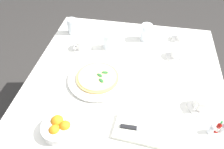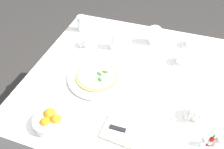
{
  "view_description": "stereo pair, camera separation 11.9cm",
  "coord_description": "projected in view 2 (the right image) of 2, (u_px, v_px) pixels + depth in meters",
  "views": [
    {
      "loc": [
        0.07,
        -0.86,
        1.63
      ],
      "look_at": [
        -0.08,
        -0.04,
        0.78
      ],
      "focal_mm": 33.77,
      "sensor_mm": 36.0,
      "label": 1
    },
    {
      "loc": [
        0.19,
        -0.83,
        1.63
      ],
      "look_at": [
        -0.08,
        -0.04,
        0.78
      ],
      "focal_mm": 33.77,
      "sensor_mm": 36.0,
      "label": 2
    }
  ],
  "objects": [
    {
      "name": "water_glass_right_edge",
      "position": [
        154.0,
        37.0,
        1.4
      ],
      "size": [
        0.07,
        0.07,
        0.12
      ],
      "color": "white",
      "rests_on": "dining_table"
    },
    {
      "name": "dining_table",
      "position": [
        125.0,
        91.0,
        1.31
      ],
      "size": [
        1.1,
        1.1,
        0.76
      ],
      "color": "white",
      "rests_on": "ground_plane"
    },
    {
      "name": "hot_sauce_bottle",
      "position": [
        211.0,
        141.0,
        0.9
      ],
      "size": [
        0.02,
        0.02,
        0.08
      ],
      "color": "#B7140F",
      "rests_on": "dining_table"
    },
    {
      "name": "water_glass_left_edge",
      "position": [
        82.0,
        24.0,
        1.51
      ],
      "size": [
        0.07,
        0.07,
        0.11
      ],
      "color": "white",
      "rests_on": "dining_table"
    },
    {
      "name": "pepper_shaker",
      "position": [
        203.0,
        142.0,
        0.9
      ],
      "size": [
        0.03,
        0.03,
        0.06
      ],
      "color": "white",
      "rests_on": "dining_table"
    },
    {
      "name": "pizza",
      "position": [
        97.0,
        75.0,
        1.18
      ],
      "size": [
        0.24,
        0.24,
        0.02
      ],
      "color": "#DBAD60",
      "rests_on": "pizza_plate"
    },
    {
      "name": "dinner_knife",
      "position": [
        129.0,
        132.0,
        0.94
      ],
      "size": [
        0.2,
        0.02,
        0.01
      ],
      "rotation": [
        0.0,
        0.0,
        0.01
      ],
      "color": "silver",
      "rests_on": "napkin_folded"
    },
    {
      "name": "coffee_cup_back_corner",
      "position": [
        88.0,
        42.0,
        1.39
      ],
      "size": [
        0.13,
        0.13,
        0.06
      ],
      "color": "white",
      "rests_on": "dining_table"
    },
    {
      "name": "coffee_cup_center_back",
      "position": [
        198.0,
        114.0,
        1.0
      ],
      "size": [
        0.13,
        0.13,
        0.07
      ],
      "color": "white",
      "rests_on": "dining_table"
    },
    {
      "name": "salt_shaker",
      "position": [
        217.0,
        142.0,
        0.9
      ],
      "size": [
        0.03,
        0.03,
        0.06
      ],
      "color": "white",
      "rests_on": "dining_table"
    },
    {
      "name": "napkin_folded",
      "position": [
        128.0,
        133.0,
        0.95
      ],
      "size": [
        0.23,
        0.15,
        0.02
      ],
      "rotation": [
        0.0,
        0.0,
        -0.07
      ],
      "color": "white",
      "rests_on": "dining_table"
    },
    {
      "name": "ground_plane",
      "position": [
        122.0,
        139.0,
        1.76
      ],
      "size": [
        8.0,
        8.0,
        0.0
      ],
      "primitive_type": "plane",
      "color": "#33302D"
    },
    {
      "name": "citrus_bowl",
      "position": [
        50.0,
        120.0,
        0.98
      ],
      "size": [
        0.15,
        0.15,
        0.07
      ],
      "color": "white",
      "rests_on": "dining_table"
    },
    {
      "name": "water_glass_near_left",
      "position": [
        114.0,
        42.0,
        1.36
      ],
      "size": [
        0.07,
        0.07,
        0.11
      ],
      "color": "white",
      "rests_on": "dining_table"
    },
    {
      "name": "coffee_cup_far_right",
      "position": [
        192.0,
        42.0,
        1.39
      ],
      "size": [
        0.13,
        0.13,
        0.06
      ],
      "color": "white",
      "rests_on": "dining_table"
    },
    {
      "name": "coffee_cup_far_left",
      "position": [
        183.0,
        60.0,
        1.27
      ],
      "size": [
        0.13,
        0.13,
        0.06
      ],
      "color": "white",
      "rests_on": "dining_table"
    },
    {
      "name": "pizza_plate",
      "position": [
        97.0,
        77.0,
        1.19
      ],
      "size": [
        0.33,
        0.33,
        0.02
      ],
      "color": "white",
      "rests_on": "dining_table"
    }
  ]
}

